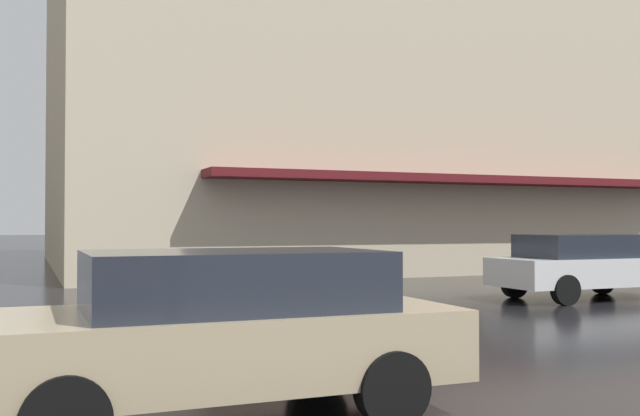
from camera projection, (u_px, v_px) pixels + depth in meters
The scene contains 3 objects.
haussmann_block_corner at pixel (337, 49), 31.96m from camera, with size 20.41×23.38×19.07m.
car_white at pixel (584, 264), 15.90m from camera, with size 1.85×4.10×1.41m.
car_champagne at pixel (221, 328), 6.22m from camera, with size 1.85×4.10×1.41m.
Camera 1 is at (-7.10, -3.83, 1.64)m, focal length 40.97 mm.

